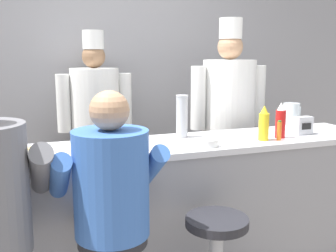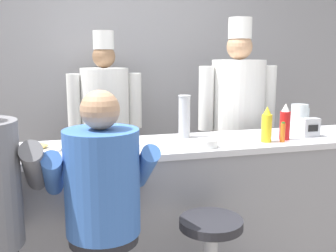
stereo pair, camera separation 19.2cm
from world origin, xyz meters
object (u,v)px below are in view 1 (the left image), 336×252
at_px(mustard_bottle_yellow, 264,124).
at_px(cook_in_whites_near, 96,118).
at_px(coffee_mug_white, 125,140).
at_px(hot_sauce_bottle_orange, 279,131).
at_px(napkin_dispenser_chrome, 303,125).
at_px(diner_seated_blue, 110,192).
at_px(water_pitcher_clear, 291,116).
at_px(cup_stack_steel, 182,116).
at_px(cereal_bowl, 207,143).
at_px(ketchup_bottle_red, 281,121).
at_px(breakfast_plate, 38,151).
at_px(cook_in_whites_far, 228,114).

height_order(mustard_bottle_yellow, cook_in_whites_near, cook_in_whites_near).
distance_m(coffee_mug_white, cook_in_whites_near, 1.23).
xyz_separation_m(hot_sauce_bottle_orange, coffee_mug_white, (-1.03, 0.16, -0.02)).
xyz_separation_m(mustard_bottle_yellow, hot_sauce_bottle_orange, (0.10, -0.04, -0.05)).
relative_size(coffee_mug_white, napkin_dispenser_chrome, 0.92).
distance_m(hot_sauce_bottle_orange, diner_seated_blue, 1.29).
bearing_deg(water_pitcher_clear, cup_stack_steel, 179.89).
bearing_deg(napkin_dispenser_chrome, cereal_bowl, -172.34).
bearing_deg(diner_seated_blue, ketchup_bottle_red, 17.21).
relative_size(breakfast_plate, coffee_mug_white, 2.20).
distance_m(napkin_dispenser_chrome, diner_seated_blue, 1.59).
xyz_separation_m(breakfast_plate, napkin_dispenser_chrome, (1.85, -0.05, 0.05)).
height_order(coffee_mug_white, cook_in_whites_near, cook_in_whites_near).
xyz_separation_m(water_pitcher_clear, napkin_dispenser_chrome, (-0.05, -0.21, -0.04)).
height_order(cup_stack_steel, napkin_dispenser_chrome, cup_stack_steel).
distance_m(breakfast_plate, diner_seated_blue, 0.61).
distance_m(mustard_bottle_yellow, cook_in_whites_near, 1.63).
relative_size(napkin_dispenser_chrome, cook_in_whites_far, 0.07).
xyz_separation_m(ketchup_bottle_red, mustard_bottle_yellow, (-0.16, -0.03, -0.01)).
height_order(coffee_mug_white, napkin_dispenser_chrome, napkin_dispenser_chrome).
bearing_deg(ketchup_bottle_red, coffee_mug_white, 175.33).
bearing_deg(cook_in_whites_near, water_pitcher_clear, -38.23).
relative_size(hot_sauce_bottle_orange, breakfast_plate, 0.51).
xyz_separation_m(hot_sauce_bottle_orange, breakfast_plate, (-1.56, 0.17, -0.05)).
bearing_deg(water_pitcher_clear, napkin_dispenser_chrome, -103.27).
bearing_deg(diner_seated_blue, cook_in_whites_far, 42.33).
relative_size(diner_seated_blue, cook_in_whites_far, 0.74).
bearing_deg(mustard_bottle_yellow, hot_sauce_bottle_orange, -19.24).
bearing_deg(cook_in_whites_far, cereal_bowl, -125.59).
relative_size(ketchup_bottle_red, mustard_bottle_yellow, 1.05).
bearing_deg(cup_stack_steel, hot_sauce_bottle_orange, -28.72).
relative_size(water_pitcher_clear, cup_stack_steel, 0.69).
distance_m(ketchup_bottle_red, cup_stack_steel, 0.69).
distance_m(hot_sauce_bottle_orange, cereal_bowl, 0.54).
xyz_separation_m(ketchup_bottle_red, water_pitcher_clear, (0.28, 0.25, -0.01)).
bearing_deg(cook_in_whites_near, hot_sauce_bottle_orange, -53.73).
bearing_deg(cup_stack_steel, napkin_dispenser_chrome, -13.47).
relative_size(cup_stack_steel, diner_seated_blue, 0.22).
xyz_separation_m(ketchup_bottle_red, hot_sauce_bottle_orange, (-0.06, -0.07, -0.05)).
distance_m(coffee_mug_white, napkin_dispenser_chrome, 1.32).
distance_m(breakfast_plate, cereal_bowl, 1.04).
xyz_separation_m(coffee_mug_white, diner_seated_blue, (-0.20, -0.49, -0.15)).
height_order(cereal_bowl, coffee_mug_white, coffee_mug_white).
bearing_deg(breakfast_plate, cereal_bowl, -9.19).
bearing_deg(hot_sauce_bottle_orange, cook_in_whites_far, 84.57).
height_order(ketchup_bottle_red, mustard_bottle_yellow, ketchup_bottle_red).
distance_m(diner_seated_blue, cook_in_whites_far, 1.79).
bearing_deg(coffee_mug_white, cup_stack_steel, 20.14).
height_order(ketchup_bottle_red, cereal_bowl, ketchup_bottle_red).
bearing_deg(cook_in_whites_near, cook_in_whites_far, -25.18).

